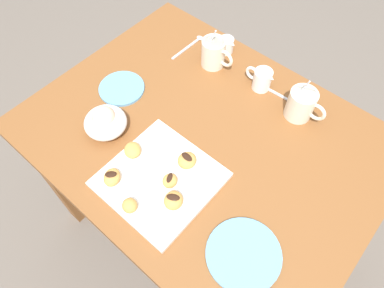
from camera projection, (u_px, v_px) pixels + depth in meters
The scene contains 22 objects.
ground_plane at pixel (200, 222), 1.69m from camera, with size 8.00×8.00×0.00m, color #665B51.
dining_table at pixel (203, 157), 1.18m from camera, with size 1.06×0.81×0.74m.
pastry_plate_square at pixel (160, 179), 0.98m from camera, with size 0.29×0.29×0.02m, color white.
coffee_mug_cream_left at pixel (214, 52), 1.19m from camera, with size 0.13×0.08×0.15m.
coffee_mug_cream_right at pixel (302, 104), 1.07m from camera, with size 0.13×0.08×0.15m.
cream_pitcher_white at pixel (262, 79), 1.14m from camera, with size 0.10×0.06×0.07m.
ice_cream_bowl at pixel (105, 121), 1.05m from camera, with size 0.13×0.13×0.10m.
chocolate_sauce_pitcher at pixel (226, 44), 1.25m from camera, with size 0.09×0.05×0.06m.
saucer_sky_left at pixel (244, 254), 0.87m from camera, with size 0.19×0.19×0.01m, color #66A8DB.
saucer_sky_right at pixel (122, 88), 1.17m from camera, with size 0.15×0.15×0.01m, color #66A8DB.
loose_spoon_near_saucer at pixel (191, 45), 1.29m from camera, with size 0.03×0.16×0.01m.
loose_spoon_by_plate at pixel (289, 100), 1.14m from camera, with size 0.16×0.02×0.01m.
beignet_0 at pixel (187, 160), 0.98m from camera, with size 0.05×0.06×0.04m, color #D19347.
chocolate_drizzle_0 at pixel (187, 157), 0.97m from camera, with size 0.04×0.02×0.01m, color black.
beignet_1 at pixel (173, 200), 0.92m from camera, with size 0.05×0.05×0.04m, color #D19347.
chocolate_drizzle_1 at pixel (173, 197), 0.90m from camera, with size 0.04×0.02×0.01m, color black.
beignet_2 at pixel (130, 205), 0.91m from camera, with size 0.04×0.04×0.03m, color #D19347.
beignet_3 at pixel (112, 177), 0.96m from camera, with size 0.05×0.06×0.03m, color #D19347.
chocolate_drizzle_3 at pixel (111, 174), 0.94m from camera, with size 0.03×0.02×0.01m, color black.
beignet_4 at pixel (170, 181), 0.95m from camera, with size 0.04×0.04×0.03m, color #D19347.
chocolate_drizzle_4 at pixel (170, 178), 0.94m from camera, with size 0.03×0.01×0.01m, color black.
beignet_5 at pixel (133, 150), 1.00m from camera, with size 0.05×0.06×0.03m, color #D19347.
Camera 1 is at (0.37, -0.49, 1.62)m, focal length 32.81 mm.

